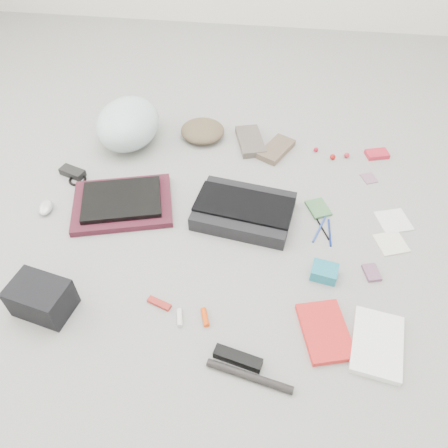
# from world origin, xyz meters

# --- Properties ---
(ground_plane) EXTENTS (4.00, 4.00, 0.00)m
(ground_plane) POSITION_xyz_m (0.00, 0.00, 0.00)
(ground_plane) COLOR gray
(messenger_bag) EXTENTS (0.43, 0.34, 0.07)m
(messenger_bag) POSITION_xyz_m (0.07, 0.10, 0.03)
(messenger_bag) COLOR black
(messenger_bag) RESTS_ON ground_plane
(bag_flap) EXTENTS (0.42, 0.24, 0.01)m
(bag_flap) POSITION_xyz_m (0.07, 0.10, 0.07)
(bag_flap) COLOR black
(bag_flap) RESTS_ON messenger_bag
(laptop_sleeve) EXTENTS (0.48, 0.41, 0.03)m
(laptop_sleeve) POSITION_xyz_m (-0.45, 0.09, 0.01)
(laptop_sleeve) COLOR #481624
(laptop_sleeve) RESTS_ON ground_plane
(laptop) EXTENTS (0.38, 0.31, 0.02)m
(laptop) POSITION_xyz_m (-0.45, 0.09, 0.04)
(laptop) COLOR black
(laptop) RESTS_ON laptop_sleeve
(bike_helmet) EXTENTS (0.33, 0.39, 0.22)m
(bike_helmet) POSITION_xyz_m (-0.54, 0.54, 0.11)
(bike_helmet) COLOR silver
(bike_helmet) RESTS_ON ground_plane
(beanie) EXTENTS (0.25, 0.24, 0.08)m
(beanie) POSITION_xyz_m (-0.19, 0.63, 0.04)
(beanie) COLOR brown
(beanie) RESTS_ON ground_plane
(mitten_left) EXTENTS (0.17, 0.25, 0.03)m
(mitten_left) POSITION_xyz_m (0.05, 0.60, 0.02)
(mitten_left) COLOR #5D544B
(mitten_left) RESTS_ON ground_plane
(mitten_right) EXTENTS (0.19, 0.23, 0.03)m
(mitten_right) POSITION_xyz_m (0.18, 0.56, 0.02)
(mitten_right) COLOR brown
(mitten_right) RESTS_ON ground_plane
(power_brick) EXTENTS (0.13, 0.09, 0.03)m
(power_brick) POSITION_xyz_m (-0.74, 0.26, 0.02)
(power_brick) COLOR black
(power_brick) RESTS_ON ground_plane
(cable_coil) EXTENTS (0.11, 0.11, 0.01)m
(cable_coil) POSITION_xyz_m (-0.70, 0.22, 0.01)
(cable_coil) COLOR black
(cable_coil) RESTS_ON ground_plane
(mouse) EXTENTS (0.07, 0.10, 0.03)m
(mouse) POSITION_xyz_m (-0.77, 0.03, 0.02)
(mouse) COLOR silver
(mouse) RESTS_ON ground_plane
(camera_bag) EXTENTS (0.22, 0.17, 0.13)m
(camera_bag) POSITION_xyz_m (-0.57, -0.43, 0.06)
(camera_bag) COLOR black
(camera_bag) RESTS_ON ground_plane
(multitool) EXTENTS (0.09, 0.05, 0.01)m
(multitool) POSITION_xyz_m (-0.18, -0.37, 0.01)
(multitool) COLOR maroon
(multitool) RESTS_ON ground_plane
(toiletry_tube_white) EXTENTS (0.03, 0.07, 0.02)m
(toiletry_tube_white) POSITION_xyz_m (-0.10, -0.42, 0.01)
(toiletry_tube_white) COLOR silver
(toiletry_tube_white) RESTS_ON ground_plane
(toiletry_tube_orange) EXTENTS (0.04, 0.07, 0.02)m
(toiletry_tube_orange) POSITION_xyz_m (-0.01, -0.40, 0.01)
(toiletry_tube_orange) COLOR #E13F07
(toiletry_tube_orange) RESTS_ON ground_plane
(u_lock) EXTENTS (0.16, 0.07, 0.03)m
(u_lock) POSITION_xyz_m (0.12, -0.54, 0.02)
(u_lock) COLOR black
(u_lock) RESTS_ON ground_plane
(bike_pump) EXTENTS (0.28, 0.08, 0.03)m
(bike_pump) POSITION_xyz_m (0.16, -0.59, 0.01)
(bike_pump) COLOR black
(bike_pump) RESTS_ON ground_plane
(book_red) EXTENTS (0.20, 0.25, 0.02)m
(book_red) POSITION_xyz_m (0.39, -0.41, 0.01)
(book_red) COLOR red
(book_red) RESTS_ON ground_plane
(book_white) EXTENTS (0.20, 0.26, 0.03)m
(book_white) POSITION_xyz_m (0.56, -0.43, 0.01)
(book_white) COLOR white
(book_white) RESTS_ON ground_plane
(notepad) EXTENTS (0.12, 0.13, 0.01)m
(notepad) POSITION_xyz_m (0.38, 0.18, 0.01)
(notepad) COLOR #406F41
(notepad) RESTS_ON ground_plane
(pen_blue) EXTENTS (0.06, 0.15, 0.01)m
(pen_blue) POSITION_xyz_m (0.38, 0.06, 0.00)
(pen_blue) COLOR #25419E
(pen_blue) RESTS_ON ground_plane
(pen_black) EXTENTS (0.06, 0.12, 0.01)m
(pen_black) POSITION_xyz_m (0.40, 0.07, 0.00)
(pen_black) COLOR black
(pen_black) RESTS_ON ground_plane
(pen_navy) EXTENTS (0.01, 0.14, 0.01)m
(pen_navy) POSITION_xyz_m (0.43, 0.05, 0.00)
(pen_navy) COLOR navy
(pen_navy) RESTS_ON ground_plane
(accordion_wallet) EXTENTS (0.11, 0.09, 0.05)m
(accordion_wallet) POSITION_xyz_m (0.40, -0.17, 0.02)
(accordion_wallet) COLOR teal
(accordion_wallet) RESTS_ON ground_plane
(card_deck) EXTENTS (0.07, 0.09, 0.01)m
(card_deck) POSITION_xyz_m (0.57, -0.13, 0.01)
(card_deck) COLOR #7E5471
(card_deck) RESTS_ON ground_plane
(napkin_top) EXTENTS (0.16, 0.16, 0.01)m
(napkin_top) POSITION_xyz_m (0.69, 0.15, 0.00)
(napkin_top) COLOR silver
(napkin_top) RESTS_ON ground_plane
(napkin_bottom) EXTENTS (0.14, 0.14, 0.01)m
(napkin_bottom) POSITION_xyz_m (0.67, 0.03, 0.00)
(napkin_bottom) COLOR silver
(napkin_bottom) RESTS_ON ground_plane
(lollipop_a) EXTENTS (0.03, 0.03, 0.02)m
(lollipop_a) POSITION_xyz_m (0.37, 0.58, 0.01)
(lollipop_a) COLOR #A91226
(lollipop_a) RESTS_ON ground_plane
(lollipop_b) EXTENTS (0.03, 0.03, 0.03)m
(lollipop_b) POSITION_xyz_m (0.45, 0.54, 0.01)
(lollipop_b) COLOR #AA100E
(lollipop_b) RESTS_ON ground_plane
(lollipop_c) EXTENTS (0.03, 0.03, 0.03)m
(lollipop_c) POSITION_xyz_m (0.52, 0.56, 0.01)
(lollipop_c) COLOR #AC1E2E
(lollipop_c) RESTS_ON ground_plane
(altoids_tin) EXTENTS (0.12, 0.09, 0.02)m
(altoids_tin) POSITION_xyz_m (0.67, 0.59, 0.01)
(altoids_tin) COLOR red
(altoids_tin) RESTS_ON ground_plane
(stamp_sheet) EXTENTS (0.08, 0.09, 0.00)m
(stamp_sheet) POSITION_xyz_m (0.61, 0.41, 0.00)
(stamp_sheet) COLOR gray
(stamp_sheet) RESTS_ON ground_plane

